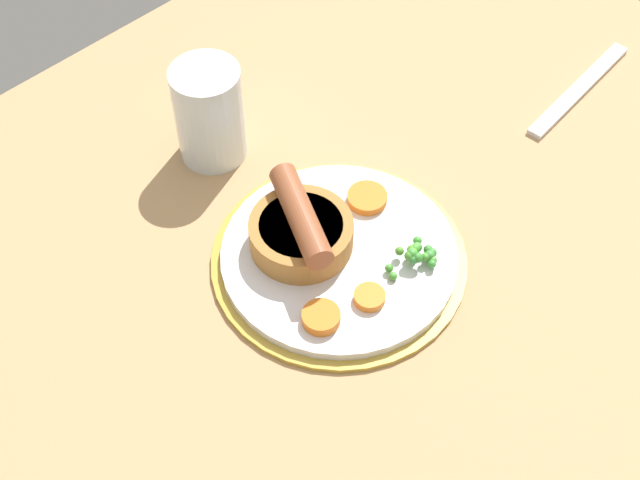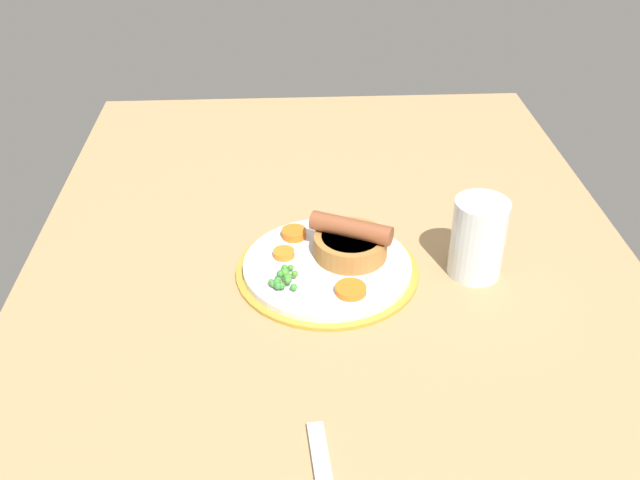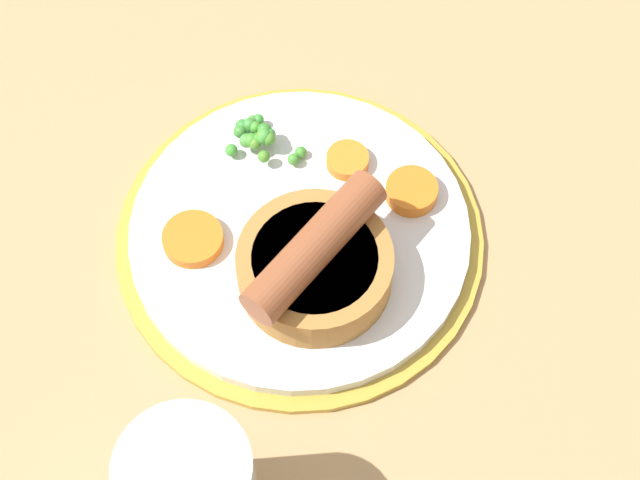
{
  "view_description": "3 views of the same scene",
  "coord_description": "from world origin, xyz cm",
  "px_view_note": "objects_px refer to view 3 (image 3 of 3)",
  "views": [
    {
      "loc": [
        32.67,
        34.17,
        68.07
      ],
      "look_at": [
        -1.61,
        -0.63,
        5.68
      ],
      "focal_mm": 50.0,
      "sensor_mm": 36.0,
      "label": 1
    },
    {
      "loc": [
        -75.74,
        5.6,
        56.88
      ],
      "look_at": [
        -0.73,
        1.67,
        6.71
      ],
      "focal_mm": 40.0,
      "sensor_mm": 36.0,
      "label": 2
    },
    {
      "loc": [
        6.34,
        -30.83,
        62.44
      ],
      "look_at": [
        -0.86,
        -0.75,
        6.59
      ],
      "focal_mm": 60.0,
      "sensor_mm": 36.0,
      "label": 3
    }
  ],
  "objects_px": {
    "carrot_slice_2": "(412,191)",
    "dinner_plate": "(300,236)",
    "carrot_slice_0": "(348,160)",
    "pea_pile": "(259,137)",
    "carrot_slice_1": "(193,239)",
    "sausage_pudding": "(315,263)"
  },
  "relations": [
    {
      "from": "dinner_plate",
      "to": "carrot_slice_1",
      "type": "distance_m",
      "value": 0.07
    },
    {
      "from": "dinner_plate",
      "to": "carrot_slice_0",
      "type": "relative_size",
      "value": 8.47
    },
    {
      "from": "carrot_slice_2",
      "to": "carrot_slice_1",
      "type": "bearing_deg",
      "value": -152.52
    },
    {
      "from": "carrot_slice_0",
      "to": "carrot_slice_1",
      "type": "relative_size",
      "value": 0.73
    },
    {
      "from": "carrot_slice_1",
      "to": "pea_pile",
      "type": "bearing_deg",
      "value": 75.01
    },
    {
      "from": "carrot_slice_0",
      "to": "pea_pile",
      "type": "bearing_deg",
      "value": 179.72
    },
    {
      "from": "sausage_pudding",
      "to": "carrot_slice_1",
      "type": "distance_m",
      "value": 0.08
    },
    {
      "from": "dinner_plate",
      "to": "pea_pile",
      "type": "bearing_deg",
      "value": 126.38
    },
    {
      "from": "carrot_slice_1",
      "to": "carrot_slice_2",
      "type": "relative_size",
      "value": 1.14
    },
    {
      "from": "dinner_plate",
      "to": "carrot_slice_2",
      "type": "distance_m",
      "value": 0.08
    },
    {
      "from": "carrot_slice_1",
      "to": "carrot_slice_2",
      "type": "bearing_deg",
      "value": 27.48
    },
    {
      "from": "dinner_plate",
      "to": "carrot_slice_2",
      "type": "height_order",
      "value": "carrot_slice_2"
    },
    {
      "from": "sausage_pudding",
      "to": "carrot_slice_1",
      "type": "bearing_deg",
      "value": 110.56
    },
    {
      "from": "carrot_slice_0",
      "to": "carrot_slice_2",
      "type": "height_order",
      "value": "carrot_slice_2"
    },
    {
      "from": "carrot_slice_1",
      "to": "carrot_slice_2",
      "type": "height_order",
      "value": "carrot_slice_2"
    },
    {
      "from": "dinner_plate",
      "to": "carrot_slice_1",
      "type": "relative_size",
      "value": 6.16
    },
    {
      "from": "carrot_slice_2",
      "to": "dinner_plate",
      "type": "bearing_deg",
      "value": -147.1
    },
    {
      "from": "sausage_pudding",
      "to": "carrot_slice_1",
      "type": "xyz_separation_m",
      "value": [
        -0.08,
        0.01,
        -0.02
      ]
    },
    {
      "from": "sausage_pudding",
      "to": "carrot_slice_1",
      "type": "relative_size",
      "value": 2.8
    },
    {
      "from": "dinner_plate",
      "to": "sausage_pudding",
      "type": "distance_m",
      "value": 0.05
    },
    {
      "from": "dinner_plate",
      "to": "sausage_pudding",
      "type": "height_order",
      "value": "sausage_pudding"
    },
    {
      "from": "sausage_pudding",
      "to": "carrot_slice_0",
      "type": "height_order",
      "value": "sausage_pudding"
    }
  ]
}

